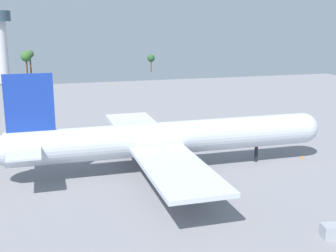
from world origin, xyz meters
TOP-DOWN VIEW (x-y plane):
  - ground_plane at (0.00, 0.00)m, footprint 261.44×261.44m
  - cargo_airplane at (-0.27, -0.00)m, footprint 65.36×55.74m
  - maintenance_van at (-32.37, 24.19)m, footprint 4.28×5.06m
  - cargo_container_fore at (13.44, -32.47)m, footprint 2.75×2.32m
  - safety_cone_nose at (29.41, -1.02)m, footprint 0.53×0.53m
  - control_tower at (-40.01, 141.44)m, footprint 10.51×10.51m
  - tree_line_backdrop at (-33.60, 165.06)m, footprint 108.21×5.59m

SIDE VIEW (x-z plane):
  - ground_plane at x=0.00m, z-range 0.00..0.00m
  - safety_cone_nose at x=29.41m, z-range 0.00..0.75m
  - cargo_container_fore at x=13.44m, z-range 0.00..1.86m
  - maintenance_van at x=-32.37m, z-range -0.01..2.10m
  - cargo_airplane at x=-0.27m, z-range -3.50..16.27m
  - tree_line_backdrop at x=-33.60m, z-range 2.68..16.48m
  - control_tower at x=-40.01m, z-range 3.87..37.18m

